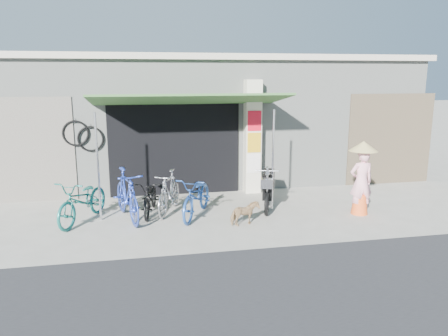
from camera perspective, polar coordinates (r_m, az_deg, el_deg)
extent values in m
plane|color=#A4A094|center=(9.50, 2.37, -7.11)|extent=(80.00, 80.00, 0.00)
cube|color=#979C94|center=(14.04, -2.46, 6.48)|extent=(12.00, 5.00, 3.50)
cube|color=#BFB5A3|center=(13.98, -2.53, 13.96)|extent=(12.30, 5.30, 0.16)
cube|color=black|center=(11.49, -6.44, 2.64)|extent=(3.40, 0.06, 2.50)
cube|color=black|center=(11.63, -6.36, -0.76)|extent=(3.06, 0.04, 1.10)
torus|color=black|center=(11.43, -17.03, 3.66)|extent=(0.65, 0.05, 0.65)
cylinder|color=silver|center=(11.41, -17.12, 5.26)|extent=(0.02, 0.02, 0.12)
torus|color=black|center=(11.45, -18.82, 4.31)|extent=(0.65, 0.05, 0.65)
cylinder|color=silver|center=(11.43, -18.92, 5.91)|extent=(0.02, 0.02, 0.12)
cube|color=beige|center=(11.67, 3.69, 4.08)|extent=(0.42, 0.42, 3.00)
cube|color=red|center=(11.40, 4.01, 6.17)|extent=(0.36, 0.02, 0.52)
cube|color=gold|center=(11.47, 3.96, 3.33)|extent=(0.36, 0.02, 0.52)
cube|color=white|center=(11.57, 3.92, 0.59)|extent=(0.36, 0.02, 0.50)
cube|color=#305928|center=(10.45, -4.51, 8.92)|extent=(4.60, 1.88, 0.35)
cylinder|color=silver|center=(9.70, -16.15, 0.06)|extent=(0.05, 0.05, 2.36)
cylinder|color=silver|center=(10.12, 6.40, 0.96)|extent=(0.05, 0.05, 2.36)
cube|color=brown|center=(13.48, 20.87, 3.53)|extent=(2.60, 0.06, 2.60)
cube|color=#6B665B|center=(11.81, -25.16, 2.06)|extent=(2.60, 0.06, 2.60)
imported|color=#17675F|center=(9.86, -17.93, -4.04)|extent=(1.35, 1.93, 0.96)
imported|color=navy|center=(9.76, -12.55, -3.43)|extent=(0.98, 1.93, 1.12)
imported|color=black|center=(10.07, -9.56, -3.74)|extent=(0.80, 1.61, 0.81)
imported|color=#B1B0B6|center=(10.10, -7.18, -3.11)|extent=(1.00, 1.68, 0.98)
imported|color=#204895|center=(9.76, -3.54, -3.70)|extent=(1.32, 1.88, 0.94)
imported|color=tan|center=(9.24, 2.72, -5.97)|extent=(0.67, 0.45, 0.52)
torus|color=black|center=(9.89, 5.59, -4.73)|extent=(0.26, 0.54, 0.54)
torus|color=black|center=(11.16, 5.91, -2.79)|extent=(0.26, 0.54, 0.54)
cube|color=black|center=(10.50, 5.77, -3.30)|extent=(0.53, 0.98, 0.10)
cube|color=black|center=(10.79, 5.88, -1.67)|extent=(0.43, 0.61, 0.34)
cube|color=black|center=(10.74, 5.90, -0.56)|extent=(0.41, 0.61, 0.09)
cube|color=black|center=(9.99, 5.69, -2.42)|extent=(0.24, 0.17, 0.57)
cylinder|color=silver|center=(9.73, 5.69, -0.37)|extent=(0.51, 0.21, 0.03)
cube|color=silver|center=(9.61, 5.61, -2.01)|extent=(0.32, 0.28, 0.20)
imported|color=#F8A7B4|center=(10.33, 17.47, -1.75)|extent=(0.55, 0.36, 1.50)
cone|color=#EA5621|center=(10.47, 17.29, -4.51)|extent=(0.38, 0.38, 0.46)
cone|color=tan|center=(10.18, 17.76, 2.74)|extent=(0.64, 0.64, 0.22)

